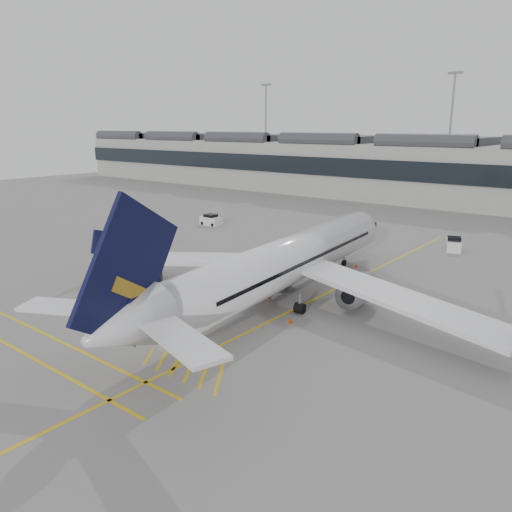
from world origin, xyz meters
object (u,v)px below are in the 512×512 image
Objects in this scene: baggage_cart_a at (207,295)px; pushback_tug at (145,276)px; airliner_main at (284,263)px; ramp_agent_b at (218,289)px; belt_loader at (273,275)px; ramp_agent_a at (269,291)px.

baggage_cart_a is 8.80m from pushback_tug.
ramp_agent_b is at bearing -152.84° from airliner_main.
ramp_agent_b is at bearing -73.10° from belt_loader.
belt_loader is at bearing 129.89° from airliner_main.
ramp_agent_a reaches higher than pushback_tug.
airliner_main is 13.39× the size of pushback_tug.
baggage_cart_a is at bearing -25.57° from pushback_tug.
airliner_main is 6.12m from ramp_agent_b.
belt_loader reaches higher than pushback_tug.
belt_loader is 12.12m from pushback_tug.
airliner_main reaches higher than belt_loader.
belt_loader is at bearing 97.62° from ramp_agent_a.
airliner_main is 8.23× the size of belt_loader.
airliner_main reaches higher than baggage_cart_a.
airliner_main is 2.68m from ramp_agent_a.
baggage_cart_a is 1.14× the size of ramp_agent_a.
pushback_tug is at bearing -114.51° from belt_loader.
airliner_main is at bearing 177.56° from ramp_agent_b.
belt_loader is 2.50× the size of baggage_cart_a.
pushback_tug is at bearing 169.55° from ramp_agent_a.
pushback_tug is (-8.77, 0.78, -0.27)m from baggage_cart_a.
airliner_main is at bearing -21.07° from belt_loader.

